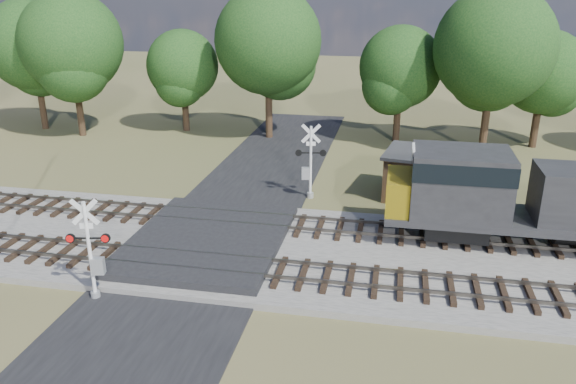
# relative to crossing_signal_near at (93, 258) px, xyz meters

# --- Properties ---
(ground) EXTENTS (160.00, 160.00, 0.00)m
(ground) POSITION_rel_crossing_signal_near_xyz_m (2.80, 4.84, -1.77)
(ground) COLOR #4A502A
(ground) RESTS_ON ground
(ballast_bed) EXTENTS (140.00, 10.00, 0.30)m
(ballast_bed) POSITION_rel_crossing_signal_near_xyz_m (12.80, 5.34, -1.62)
(ballast_bed) COLOR gray
(ballast_bed) RESTS_ON ground
(road) EXTENTS (7.00, 60.00, 0.08)m
(road) POSITION_rel_crossing_signal_near_xyz_m (2.80, 4.84, -1.73)
(road) COLOR black
(road) RESTS_ON ground
(crossing_panel) EXTENTS (7.00, 9.00, 0.62)m
(crossing_panel) POSITION_rel_crossing_signal_near_xyz_m (2.80, 5.34, -1.46)
(crossing_panel) COLOR #262628
(crossing_panel) RESTS_ON ground
(track_near) EXTENTS (140.00, 2.60, 0.33)m
(track_near) POSITION_rel_crossing_signal_near_xyz_m (5.92, 2.84, -1.36)
(track_near) COLOR black
(track_near) RESTS_ON ballast_bed
(track_far) EXTENTS (140.00, 2.60, 0.33)m
(track_far) POSITION_rel_crossing_signal_near_xyz_m (5.92, 7.84, -1.36)
(track_far) COLOR black
(track_far) RESTS_ON ballast_bed
(crossing_signal_near) EXTENTS (1.70, 0.47, 4.26)m
(crossing_signal_near) POSITION_rel_crossing_signal_near_xyz_m (0.00, 0.00, 0.00)
(crossing_signal_near) COLOR silver
(crossing_signal_near) RESTS_ON ground
(crossing_signal_far) EXTENTS (1.78, 0.46, 4.44)m
(crossing_signal_far) POSITION_rel_crossing_signal_near_xyz_m (6.42, 12.85, 0.07)
(crossing_signal_far) COLOR silver
(crossing_signal_far) RESTS_ON ground
(equipment_shed) EXTENTS (4.69, 4.69, 2.76)m
(equipment_shed) POSITION_rel_crossing_signal_near_xyz_m (12.78, 14.29, -0.38)
(equipment_shed) COLOR #4D3121
(equipment_shed) RESTS_ON ground
(treeline) EXTENTS (81.51, 11.06, 11.90)m
(treeline) POSITION_rel_crossing_signal_near_xyz_m (6.05, 25.17, 5.12)
(treeline) COLOR black
(treeline) RESTS_ON ground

